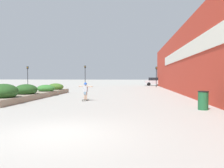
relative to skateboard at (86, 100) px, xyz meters
name	(u,v)px	position (x,y,z in m)	size (l,w,h in m)	color
ground_plane	(59,134)	(1.29, -9.29, -0.07)	(300.00, 300.00, 0.00)	#A3A099
building_wall_right	(182,61)	(8.60, 8.25, 3.38)	(0.67, 45.16, 6.89)	#B23323
planter_box	(34,92)	(-4.78, 1.62, 0.42)	(1.88, 12.84, 1.32)	gray
skateboard	(86,100)	(0.00, 0.00, 0.00)	(0.45, 0.78, 0.10)	black
skateboarder	(85,89)	(0.00, 0.00, 0.79)	(1.13, 0.48, 1.26)	tan
trash_bin	(203,100)	(7.27, -3.70, 0.43)	(0.56, 0.56, 1.01)	#1E5B33
car_leftmost	(216,83)	(18.53, 26.03, 0.69)	(4.35, 2.06, 1.44)	black
car_center_left	(155,81)	(7.68, 29.81, 0.80)	(4.09, 1.91, 1.67)	#BCBCC1
traffic_light_left	(85,73)	(-5.31, 22.85, 2.51)	(0.28, 0.30, 3.84)	black
traffic_light_right	(156,73)	(7.33, 22.68, 2.35)	(0.28, 0.30, 3.56)	black
traffic_light_far_left	(28,73)	(-15.96, 22.40, 2.45)	(0.28, 0.30, 3.73)	black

